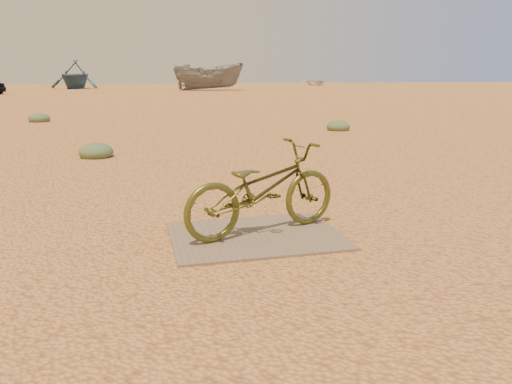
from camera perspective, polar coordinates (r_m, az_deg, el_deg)
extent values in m
plane|color=gold|center=(4.92, -4.06, -3.43)|extent=(120.00, 120.00, 0.00)
cube|color=brown|center=(4.47, 0.00, -5.02)|extent=(1.50, 1.13, 0.02)
imported|color=#4B4E1C|center=(4.42, 0.76, 0.38)|extent=(1.63, 0.97, 0.81)
imported|color=#335370|center=(47.37, -20.00, 12.53)|extent=(5.19, 5.63, 2.48)
imported|color=slate|center=(40.73, -5.42, 12.99)|extent=(5.76, 2.82, 2.14)
imported|color=white|center=(56.84, 6.80, 12.46)|extent=(3.66, 4.64, 0.87)
ellipsoid|color=#5D764E|center=(9.08, -17.77, 3.82)|extent=(0.58, 0.58, 0.32)
ellipsoid|color=#5D764E|center=(12.86, 9.37, 6.98)|extent=(0.59, 0.59, 0.32)
ellipsoid|color=#5D764E|center=(16.23, -23.51, 7.38)|extent=(0.62, 0.62, 0.34)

